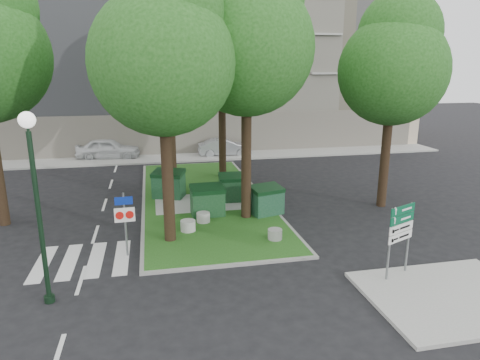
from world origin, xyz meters
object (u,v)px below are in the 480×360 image
object	(u,v)px
car_white	(108,149)
dumpster_b	(207,201)
dumpster_a	(169,184)
bollard_right	(275,234)
bollard_mid	(203,217)
tree_median_near_right	(249,34)
directional_sign	(400,229)
tree_median_mid	(170,61)
bollard_left	(188,226)
tree_median_far	(223,38)
dumpster_c	(234,188)
car_silver	(225,147)
traffic_sign_pole	(125,216)
dumpster_d	(266,200)
tree_median_near_left	(164,48)
tree_street_right	(395,60)
street_lamp	(35,187)
litter_bin	(246,178)

from	to	relation	value
car_white	dumpster_b	bearing A→B (deg)	-152.46
dumpster_a	bollard_right	xyz separation A→B (m)	(3.81, -6.55, -0.50)
dumpster_a	bollard_mid	bearing A→B (deg)	-50.84
tree_median_near_right	car_white	xyz separation A→B (m)	(-7.30, 14.94, -7.20)
dumpster_b	directional_sign	xyz separation A→B (m)	(5.22, -7.11, 0.91)
tree_median_mid	bollard_left	distance (m)	8.79
tree_median_far	dumpster_c	world-z (taller)	tree_median_far
tree_median_far	dumpster_a	world-z (taller)	tree_median_far
tree_median_near_right	car_silver	world-z (taller)	tree_median_near_right
traffic_sign_pole	dumpster_b	bearing A→B (deg)	42.57
dumpster_c	dumpster_a	bearing A→B (deg)	162.28
tree_median_mid	dumpster_d	bearing A→B (deg)	-47.95
tree_median_near_left	traffic_sign_pole	distance (m)	6.10
tree_street_right	dumpster_c	distance (m)	9.67
directional_sign	tree_median_near_left	bearing A→B (deg)	123.11
bollard_mid	street_lamp	world-z (taller)	street_lamp
bollard_mid	dumpster_c	bearing A→B (deg)	55.78
dumpster_a	dumpster_c	bearing A→B (deg)	0.60
street_lamp	car_white	world-z (taller)	street_lamp
street_lamp	traffic_sign_pole	world-z (taller)	street_lamp
tree_median_near_left	dumpster_b	distance (m)	7.22
street_lamp	litter_bin	bearing A→B (deg)	52.98
dumpster_d	traffic_sign_pole	bearing A→B (deg)	-168.79
bollard_left	bollard_mid	xyz separation A→B (m)	(0.75, 0.92, -0.01)
bollard_left	bollard_mid	size ratio (longest dim) A/B	1.05
tree_median_mid	dumpster_a	size ratio (longest dim) A/B	5.35
tree_median_far	traffic_sign_pole	world-z (taller)	tree_median_far
dumpster_b	bollard_left	world-z (taller)	dumpster_b
bollard_left	street_lamp	size ratio (longest dim) A/B	0.11
car_white	tree_median_far	bearing A→B (deg)	-128.30
tree_median_mid	dumpster_c	xyz separation A→B (m)	(2.84, -2.03, -6.19)
tree_median_near_left	traffic_sign_pole	xyz separation A→B (m)	(-1.69, -0.96, -5.78)
directional_sign	dumpster_a	bearing A→B (deg)	99.95
dumpster_d	dumpster_b	bearing A→B (deg)	155.84
tree_median_mid	tree_median_far	world-z (taller)	tree_median_far
traffic_sign_pole	directional_sign	world-z (taller)	directional_sign
dumpster_c	litter_bin	distance (m)	3.16
street_lamp	dumpster_b	bearing A→B (deg)	48.88
litter_bin	bollard_mid	bearing A→B (deg)	-119.20
tree_median_near_right	litter_bin	bearing A→B (deg)	78.27
dumpster_d	street_lamp	bearing A→B (deg)	-159.95
directional_sign	car_silver	size ratio (longest dim) A/B	0.58
tree_median_near_right	bollard_right	world-z (taller)	tree_median_near_right
tree_median_mid	bollard_right	distance (m)	10.50
traffic_sign_pole	directional_sign	xyz separation A→B (m)	(8.66, -3.60, 0.16)
dumpster_a	traffic_sign_pole	world-z (taller)	traffic_sign_pole
dumpster_d	directional_sign	xyz separation A→B (m)	(2.55, -6.72, 0.94)
tree_street_right	dumpster_d	distance (m)	8.71
bollard_left	street_lamp	xyz separation A→B (m)	(-4.47, -4.53, 3.16)
dumpster_d	directional_sign	size ratio (longest dim) A/B	0.70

